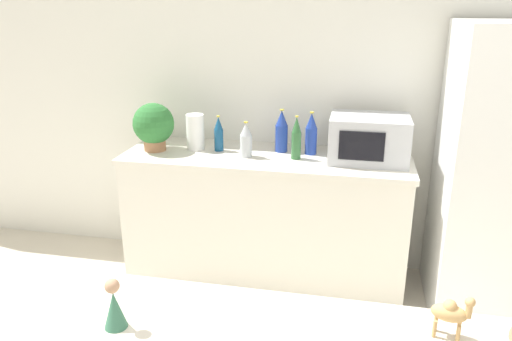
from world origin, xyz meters
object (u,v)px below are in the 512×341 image
object	(u,v)px
back_bottle_0	(246,140)
back_bottle_2	(282,131)
back_bottle_1	(296,138)
wise_man_figurine_blue	(114,307)
back_bottle_4	(311,134)
camel_figurine	(451,312)
microwave	(369,139)
back_bottle_3	(219,134)
potted_plant	(154,125)
paper_towel_roll	(195,132)

from	to	relation	value
back_bottle_0	back_bottle_2	size ratio (longest dim) A/B	0.81
back_bottle_1	wise_man_figurine_blue	xyz separation A→B (m)	(-0.30, -1.86, -0.02)
back_bottle_4	camel_figurine	bearing A→B (deg)	-72.61
back_bottle_0	microwave	bearing A→B (deg)	6.03
back_bottle_3	back_bottle_1	bearing A→B (deg)	-8.05
back_bottle_4	camel_figurine	xyz separation A→B (m)	(0.58, -1.84, -0.01)
potted_plant	back_bottle_1	world-z (taller)	potted_plant
paper_towel_roll	camel_figurine	bearing A→B (deg)	-53.18
back_bottle_1	microwave	bearing A→B (deg)	7.72
potted_plant	paper_towel_roll	world-z (taller)	potted_plant
microwave	wise_man_figurine_blue	xyz separation A→B (m)	(-0.74, -1.92, -0.03)
potted_plant	back_bottle_3	bearing A→B (deg)	10.22
back_bottle_4	back_bottle_2	bearing A→B (deg)	174.74
back_bottle_3	paper_towel_roll	bearing A→B (deg)	178.77
back_bottle_1	wise_man_figurine_blue	distance (m)	1.89
wise_man_figurine_blue	microwave	bearing A→B (deg)	69.00
back_bottle_0	back_bottle_1	world-z (taller)	back_bottle_1
paper_towel_roll	back_bottle_4	world-z (taller)	back_bottle_4
paper_towel_roll	camel_figurine	xyz separation A→B (m)	(1.34, -1.79, 0.00)
paper_towel_roll	back_bottle_4	size ratio (longest dim) A/B	0.85
back_bottle_4	camel_figurine	distance (m)	1.93
paper_towel_roll	back_bottle_2	xyz separation A→B (m)	(0.57, 0.06, 0.02)
back_bottle_3	wise_man_figurine_blue	xyz separation A→B (m)	(0.23, -1.94, -0.00)
back_bottle_0	camel_figurine	xyz separation A→B (m)	(0.97, -1.69, 0.01)
paper_towel_roll	back_bottle_0	bearing A→B (deg)	-14.91
back_bottle_1	back_bottle_4	xyz separation A→B (m)	(0.08, 0.12, 0.00)
paper_towel_roll	potted_plant	bearing A→B (deg)	-162.97
potted_plant	back_bottle_0	xyz separation A→B (m)	(0.63, -0.02, -0.06)
paper_towel_roll	back_bottle_0	world-z (taller)	paper_towel_roll
back_bottle_0	camel_figurine	size ratio (longest dim) A/B	1.61
back_bottle_0	back_bottle_1	xyz separation A→B (m)	(0.32, 0.02, 0.02)
back_bottle_1	potted_plant	bearing A→B (deg)	-179.89
camel_figurine	potted_plant	bearing A→B (deg)	133.06
back_bottle_0	back_bottle_3	xyz separation A→B (m)	(-0.21, 0.09, 0.00)
microwave	back_bottle_3	size ratio (longest dim) A/B	2.02
back_bottle_2	potted_plant	bearing A→B (deg)	-170.26
back_bottle_0	wise_man_figurine_blue	distance (m)	1.84
paper_towel_roll	back_bottle_4	distance (m)	0.77
microwave	back_bottle_2	distance (m)	0.56
microwave	back_bottle_4	bearing A→B (deg)	170.19
potted_plant	paper_towel_roll	bearing A→B (deg)	17.03
microwave	back_bottle_1	distance (m)	0.45
back_bottle_2	back_bottle_1	bearing A→B (deg)	-50.62
microwave	back_bottle_1	world-z (taller)	microwave
back_bottle_0	back_bottle_1	size ratio (longest dim) A/B	0.83
microwave	back_bottle_4	world-z (taller)	microwave
paper_towel_roll	back_bottle_1	bearing A→B (deg)	-6.45
camel_figurine	back_bottle_3	bearing A→B (deg)	123.41
back_bottle_4	back_bottle_1	bearing A→B (deg)	-123.33
microwave	camel_figurine	bearing A→B (deg)	-83.14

